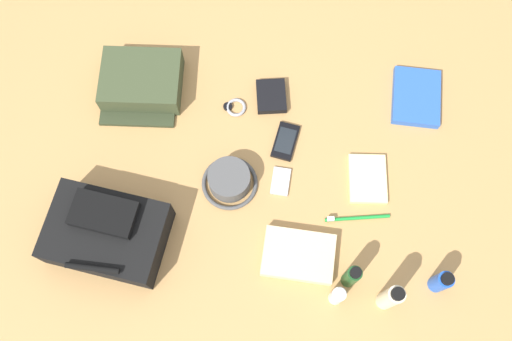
# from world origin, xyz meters

# --- Properties ---
(ground_plane) EXTENTS (2.64, 2.02, 0.02)m
(ground_plane) POSITION_xyz_m (0.00, 0.00, -0.01)
(ground_plane) COLOR #B1834C
(ground_plane) RESTS_ON ground
(backpack) EXTENTS (0.34, 0.26, 0.14)m
(backpack) POSITION_xyz_m (0.39, 0.24, 0.06)
(backpack) COLOR black
(backpack) RESTS_ON ground_plane
(toiletry_pouch) EXTENTS (0.26, 0.25, 0.08)m
(toiletry_pouch) POSITION_xyz_m (0.39, -0.25, 0.04)
(toiletry_pouch) COLOR #384228
(toiletry_pouch) RESTS_ON ground_plane
(bucket_hat) EXTENTS (0.17, 0.17, 0.07)m
(bucket_hat) POSITION_xyz_m (0.07, 0.04, 0.03)
(bucket_hat) COLOR #4B4B4B
(bucket_hat) RESTS_ON ground_plane
(deodorant_spray) EXTENTS (0.04, 0.04, 0.11)m
(deodorant_spray) POSITION_xyz_m (-0.54, 0.26, 0.05)
(deodorant_spray) COLOR blue
(deodorant_spray) RESTS_ON ground_plane
(lotion_bottle) EXTENTS (0.05, 0.05, 0.17)m
(lotion_bottle) POSITION_xyz_m (-0.40, 0.33, 0.08)
(lotion_bottle) COLOR beige
(lotion_bottle) RESTS_ON ground_plane
(shampoo_bottle) EXTENTS (0.04, 0.04, 0.14)m
(shampoo_bottle) POSITION_xyz_m (-0.29, 0.28, 0.07)
(shampoo_bottle) COLOR #19471E
(shampoo_bottle) RESTS_ON ground_plane
(toothpaste_tube) EXTENTS (0.04, 0.04, 0.11)m
(toothpaste_tube) POSITION_xyz_m (-0.26, 0.33, 0.05)
(toothpaste_tube) COLOR white
(toothpaste_tube) RESTS_ON ground_plane
(paperback_novel) EXTENTS (0.15, 0.19, 0.03)m
(paperback_novel) POSITION_xyz_m (-0.47, -0.31, 0.01)
(paperback_novel) COLOR blue
(paperback_novel) RESTS_ON ground_plane
(cell_phone) EXTENTS (0.08, 0.13, 0.01)m
(cell_phone) POSITION_xyz_m (-0.08, -0.12, 0.01)
(cell_phone) COLOR black
(cell_phone) RESTS_ON ground_plane
(media_player) EXTENTS (0.06, 0.09, 0.01)m
(media_player) POSITION_xyz_m (-0.08, 0.01, 0.01)
(media_player) COLOR #B7B7BC
(media_player) RESTS_ON ground_plane
(wristwatch) EXTENTS (0.07, 0.06, 0.01)m
(wristwatch) POSITION_xyz_m (0.09, -0.21, 0.01)
(wristwatch) COLOR #99999E
(wristwatch) RESTS_ON ground_plane
(toothbrush) EXTENTS (0.19, 0.04, 0.02)m
(toothbrush) POSITION_xyz_m (-0.30, 0.10, 0.01)
(toothbrush) COLOR #198C33
(toothbrush) RESTS_ON ground_plane
(wallet) EXTENTS (0.11, 0.12, 0.02)m
(wallet) POSITION_xyz_m (-0.02, -0.26, 0.01)
(wallet) COLOR black
(wallet) RESTS_ON ground_plane
(notepad) EXTENTS (0.12, 0.16, 0.02)m
(notepad) POSITION_xyz_m (-0.33, -0.02, 0.01)
(notepad) COLOR beige
(notepad) RESTS_ON ground_plane
(folded_towel) EXTENTS (0.20, 0.15, 0.04)m
(folded_towel) POSITION_xyz_m (-0.15, 0.23, 0.02)
(folded_towel) COLOR beige
(folded_towel) RESTS_ON ground_plane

